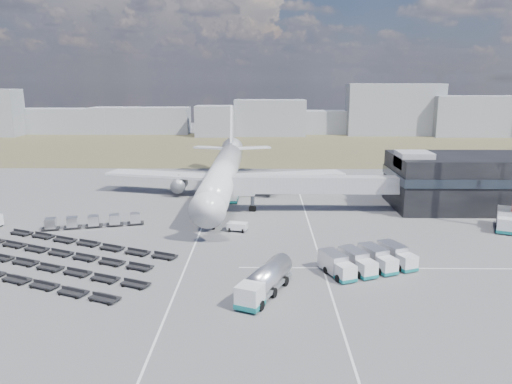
{
  "coord_description": "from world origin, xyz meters",
  "views": [
    {
      "loc": [
        8.11,
        -69.37,
        24.17
      ],
      "look_at": [
        6.87,
        18.97,
        4.0
      ],
      "focal_mm": 35.0,
      "sensor_mm": 36.0,
      "label": 1
    }
  ],
  "objects": [
    {
      "name": "grass_strip",
      "position": [
        0.0,
        110.0,
        0.01
      ],
      "size": [
        420.0,
        90.0,
        0.01
      ],
      "primitive_type": "cube",
      "color": "#49442C",
      "rests_on": "ground"
    },
    {
      "name": "catering_truck",
      "position": [
        1.92,
        28.33,
        1.36
      ],
      "size": [
        2.43,
        5.8,
        2.65
      ],
      "rotation": [
        0.0,
        0.0,
        -0.01
      ],
      "color": "silver",
      "rests_on": "ground"
    },
    {
      "name": "baggage_dollies",
      "position": [
        -21.23,
        -5.97,
        0.4
      ],
      "size": [
        37.04,
        27.62,
        0.81
      ],
      "rotation": [
        0.0,
        0.0,
        -0.4
      ],
      "color": "black",
      "rests_on": "ground"
    },
    {
      "name": "jet_bridge",
      "position": [
        15.9,
        20.42,
        5.05
      ],
      "size": [
        30.3,
        3.8,
        7.05
      ],
      "color": "#939399",
      "rests_on": "ground"
    },
    {
      "name": "service_trucks_near",
      "position": [
        21.61,
        -8.68,
        1.36
      ],
      "size": [
        12.81,
        10.12,
        2.51
      ],
      "rotation": [
        0.0,
        0.0,
        0.4
      ],
      "color": "silver",
      "rests_on": "ground"
    },
    {
      "name": "terminal",
      "position": [
        47.77,
        23.96,
        5.25
      ],
      "size": [
        30.4,
        16.4,
        11.0
      ],
      "color": "black",
      "rests_on": "ground"
    },
    {
      "name": "lane_markings",
      "position": [
        9.77,
        3.0,
        0.01
      ],
      "size": [
        47.12,
        110.0,
        0.01
      ],
      "color": "silver",
      "rests_on": "ground"
    },
    {
      "name": "fuel_tanker",
      "position": [
        8.38,
        -16.41,
        1.71
      ],
      "size": [
        6.72,
        10.76,
        3.42
      ],
      "rotation": [
        0.0,
        0.0,
        -0.42
      ],
      "color": "silver",
      "rests_on": "ground"
    },
    {
      "name": "skyline",
      "position": [
        -7.81,
        147.33,
        8.53
      ],
      "size": [
        322.14,
        24.74,
        22.03
      ],
      "color": "gray",
      "rests_on": "ground"
    },
    {
      "name": "uld_row",
      "position": [
        -19.94,
        9.73,
        1.06
      ],
      "size": [
        16.09,
        5.66,
        1.78
      ],
      "rotation": [
        0.0,
        0.0,
        0.25
      ],
      "color": "black",
      "rests_on": "ground"
    },
    {
      "name": "pushback_tug",
      "position": [
        4.0,
        7.94,
        0.71
      ],
      "size": [
        3.43,
        2.39,
        1.42
      ],
      "primitive_type": "cube",
      "rotation": [
        0.0,
        0.0,
        -0.22
      ],
      "color": "silver",
      "rests_on": "ground"
    },
    {
      "name": "ground",
      "position": [
        0.0,
        0.0,
        0.0
      ],
      "size": [
        420.0,
        420.0,
        0.0
      ],
      "primitive_type": "plane",
      "color": "#565659",
      "rests_on": "ground"
    },
    {
      "name": "airliner",
      "position": [
        0.0,
        32.38,
        5.29
      ],
      "size": [
        51.59,
        64.53,
        17.62
      ],
      "color": "silver",
      "rests_on": "ground"
    }
  ]
}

